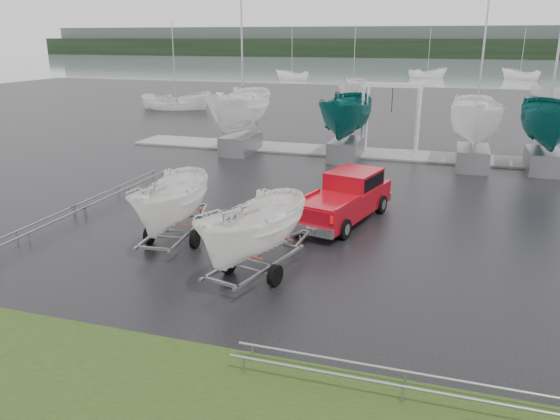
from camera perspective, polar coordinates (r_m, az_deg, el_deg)
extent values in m
plane|color=black|center=(20.37, 4.07, -1.29)|extent=(120.00, 120.00, 0.00)
plane|color=gray|center=(119.03, 15.91, 13.83)|extent=(300.00, 300.00, 0.00)
plane|color=#203313|center=(11.11, -10.33, -19.10)|extent=(40.00, 40.00, 0.00)
cube|color=gray|center=(32.73, 9.50, 5.87)|extent=(30.00, 3.00, 0.12)
cube|color=black|center=(188.85, 16.91, 15.84)|extent=(300.00, 8.00, 6.00)
cube|color=#4C5651|center=(196.82, 17.02, 16.46)|extent=(300.00, 6.00, 10.00)
cube|color=#A00814|center=(20.38, 6.58, 0.74)|extent=(2.97, 5.44, 0.85)
cube|color=#A00814|center=(21.02, 7.74, 3.11)|extent=(2.09, 2.38, 0.76)
cube|color=black|center=(21.01, 7.74, 3.23)|extent=(2.06, 2.17, 0.49)
cube|color=silver|center=(18.23, 3.03, -2.10)|extent=(1.78, 0.59, 0.31)
cylinder|color=black|center=(22.29, 6.45, 1.28)|extent=(0.43, 0.76, 0.71)
cylinder|color=black|center=(21.66, 10.48, 0.60)|extent=(0.43, 0.76, 0.71)
cylinder|color=black|center=(19.42, 2.16, -1.11)|extent=(0.43, 0.76, 0.71)
cylinder|color=black|center=(18.69, 6.68, -1.98)|extent=(0.43, 0.76, 0.71)
cube|color=gray|center=(15.97, -4.26, -5.04)|extent=(0.95, 3.51, 0.08)
cube|color=gray|center=(15.40, -0.91, -5.88)|extent=(0.95, 3.51, 0.08)
cylinder|color=gray|center=(15.59, -3.02, -6.20)|extent=(1.57, 0.46, 0.08)
cylinder|color=black|center=(16.02, -5.39, -5.58)|extent=(0.32, 0.63, 0.60)
cylinder|color=black|center=(15.19, -0.51, -6.85)|extent=(0.32, 0.63, 0.60)
imported|color=white|center=(14.91, -2.74, 3.01)|extent=(2.15, 2.18, 4.69)
cube|color=#D73A06|center=(16.10, -1.05, -2.70)|extent=(1.51, 0.42, 0.03)
cube|color=#D73A06|center=(14.87, -4.38, -4.52)|extent=(1.51, 0.42, 0.03)
cube|color=gray|center=(18.65, -12.59, -2.04)|extent=(0.46, 3.59, 0.08)
cube|color=gray|center=(18.24, -9.42, -2.29)|extent=(0.46, 3.59, 0.08)
cylinder|color=gray|center=(18.32, -11.23, -2.81)|extent=(1.60, 0.25, 0.08)
cylinder|color=black|center=(18.63, -13.51, -2.62)|extent=(0.24, 0.62, 0.60)
cylinder|color=black|center=(18.04, -8.87, -3.01)|extent=(0.24, 0.62, 0.60)
imported|color=white|center=(17.78, -11.47, 5.16)|extent=(1.97, 2.01, 4.74)
cube|color=#D73A06|center=(18.97, -10.22, 0.20)|extent=(1.55, 0.21, 0.03)
cube|color=#D73A06|center=(17.57, -12.10, -1.34)|extent=(1.55, 0.21, 0.03)
cylinder|color=silver|center=(31.68, 8.62, 9.11)|extent=(0.16, 0.58, 3.99)
cylinder|color=silver|center=(33.25, 9.08, 9.49)|extent=(0.16, 0.58, 3.99)
cylinder|color=silver|center=(31.36, 14.10, 8.70)|extent=(0.16, 0.58, 3.99)
cylinder|color=silver|center=(32.94, 14.30, 9.09)|extent=(0.16, 0.58, 3.99)
cube|color=silver|center=(32.05, 11.74, 12.65)|extent=(3.30, 0.25, 0.25)
cube|color=gray|center=(32.61, -4.11, 6.92)|extent=(1.60, 3.20, 1.10)
imported|color=white|center=(32.10, -4.28, 14.16)|extent=(2.68, 2.75, 7.13)
cylinder|color=#B2B2B7|center=(32.51, -4.05, 18.96)|extent=(0.10, 0.10, 7.00)
cube|color=gray|center=(31.07, 6.90, 6.30)|extent=(1.60, 3.20, 1.10)
imported|color=#0C5854|center=(30.55, 7.18, 13.52)|extent=(2.53, 2.60, 6.73)
cube|color=gray|center=(30.39, 19.44, 5.17)|extent=(1.60, 3.20, 1.10)
imported|color=white|center=(29.85, 20.24, 12.72)|extent=(2.61, 2.68, 6.95)
cylinder|color=#B2B2B7|center=(30.29, 20.77, 17.89)|extent=(0.10, 0.10, 7.00)
cube|color=gray|center=(31.00, 25.82, 4.64)|extent=(1.60, 3.20, 1.10)
imported|color=#0C5854|center=(30.48, 26.82, 11.87)|extent=(2.56, 2.62, 6.80)
cylinder|color=gray|center=(24.56, -15.59, 2.26)|extent=(0.06, 6.50, 0.06)
cylinder|color=gray|center=(24.83, -16.56, 2.34)|extent=(0.06, 6.50, 0.06)
cylinder|color=gray|center=(20.05, -24.81, -2.19)|extent=(0.06, 6.50, 0.06)
cylinder|color=gray|center=(20.39, -25.85, -2.03)|extent=(0.06, 6.50, 0.06)
cylinder|color=gray|center=(10.97, 12.75, -17.56)|extent=(7.00, 0.06, 0.06)
cylinder|color=gray|center=(11.39, 13.00, -16.14)|extent=(7.00, 0.06, 0.06)
imported|color=white|center=(53.76, -10.76, 10.30)|extent=(3.13, 3.08, 6.80)
cylinder|color=#B2B2B7|center=(53.41, -11.01, 14.56)|extent=(0.08, 0.08, 8.00)
imported|color=white|center=(66.90, 7.63, 11.84)|extent=(3.07, 3.15, 8.01)
cylinder|color=#B2B2B7|center=(66.63, 7.77, 15.27)|extent=(0.08, 0.08, 8.00)
imported|color=white|center=(70.68, 26.59, 10.48)|extent=(3.10, 3.10, 5.76)
cylinder|color=#B2B2B7|center=(70.42, 27.04, 13.69)|extent=(0.08, 0.08, 8.00)
imported|color=white|center=(89.52, 1.24, 13.42)|extent=(3.09, 3.05, 6.31)
cylinder|color=#B2B2B7|center=(89.31, 1.26, 15.98)|extent=(0.08, 0.08, 8.00)
imported|color=white|center=(96.83, 15.11, 13.16)|extent=(3.37, 3.33, 6.66)
cylinder|color=#B2B2B7|center=(96.64, 15.31, 15.52)|extent=(0.08, 0.08, 8.00)
imported|color=white|center=(97.96, 23.74, 12.35)|extent=(3.77, 3.76, 7.00)
cylinder|color=#B2B2B7|center=(97.77, 24.04, 14.67)|extent=(0.08, 0.08, 8.00)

